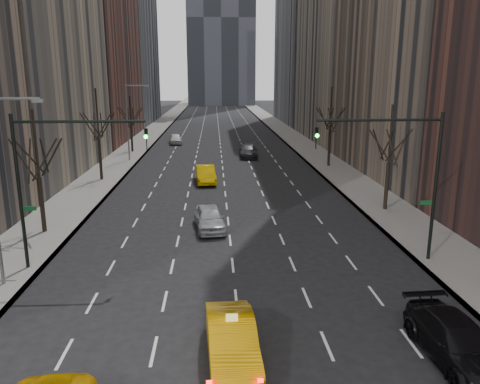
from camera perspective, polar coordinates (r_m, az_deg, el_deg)
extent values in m
cube|color=slate|center=(82.93, -11.09, 6.74)|extent=(4.50, 320.00, 0.15)
cube|color=slate|center=(83.19, 6.00, 6.95)|extent=(4.50, 320.00, 0.15)
cylinder|color=black|center=(32.55, -22.99, -1.43)|extent=(0.28, 0.28, 3.57)
cylinder|color=black|center=(31.83, -23.65, 5.38)|extent=(0.16, 0.16, 4.25)
cylinder|color=black|center=(32.69, -22.75, 4.07)|extent=(0.42, 1.80, 2.52)
cylinder|color=black|center=(31.96, -21.95, 3.94)|extent=(1.74, 0.72, 2.52)
cylinder|color=black|center=(31.22, -22.70, 3.66)|extent=(1.46, 1.25, 2.52)
cylinder|color=black|center=(31.22, -24.27, 3.51)|extent=(0.42, 1.80, 2.52)
cylinder|color=black|center=(31.97, -25.03, 3.65)|extent=(1.74, 0.72, 2.52)
cylinder|color=black|center=(32.70, -24.25, 3.93)|extent=(1.46, 1.25, 2.52)
cylinder|color=black|center=(47.52, -16.66, 3.86)|extent=(0.28, 0.28, 3.99)
cylinder|color=black|center=(47.01, -17.03, 9.11)|extent=(0.16, 0.16, 4.75)
cylinder|color=black|center=(47.89, -16.52, 7.84)|extent=(0.42, 1.80, 2.52)
cylinder|color=black|center=(47.21, -15.89, 7.80)|extent=(1.74, 0.72, 2.52)
cylinder|color=black|center=(46.42, -16.29, 7.68)|extent=(1.46, 1.25, 2.52)
cylinder|color=black|center=(46.32, -17.36, 7.60)|extent=(0.42, 1.80, 2.52)
cylinder|color=black|center=(47.02, -17.98, 7.63)|extent=(1.74, 0.72, 2.52)
cylinder|color=black|center=(47.80, -17.55, 7.75)|extent=(1.46, 1.25, 2.52)
cylinder|color=black|center=(65.02, -13.05, 6.33)|extent=(0.28, 0.28, 3.36)
cylinder|color=black|center=(64.67, -13.23, 9.56)|extent=(0.16, 0.16, 4.00)
cylinder|color=black|center=(65.53, -12.93, 8.95)|extent=(0.42, 1.80, 2.52)
cylinder|color=black|center=(64.88, -12.43, 8.93)|extent=(1.74, 0.72, 2.52)
cylinder|color=black|center=(64.07, -12.68, 8.86)|extent=(1.46, 1.25, 2.52)
cylinder|color=black|center=(63.92, -13.45, 8.81)|extent=(0.42, 1.80, 2.52)
cylinder|color=black|center=(64.58, -13.95, 8.83)|extent=(1.74, 0.72, 2.52)
cylinder|color=black|center=(65.38, -13.68, 8.90)|extent=(1.46, 1.25, 2.52)
cylinder|color=black|center=(36.82, 17.44, 0.71)|extent=(0.28, 0.28, 3.57)
cylinder|color=black|center=(36.18, 17.88, 6.75)|extent=(0.16, 0.16, 4.25)
cylinder|color=black|center=(37.13, 17.54, 5.54)|extent=(0.42, 1.80, 2.52)
cylinder|color=black|center=(36.86, 18.80, 5.39)|extent=(1.74, 0.72, 2.52)
cylinder|color=black|center=(36.02, 19.07, 5.19)|extent=(1.46, 1.25, 2.52)
cylinder|color=black|center=(35.46, 18.03, 5.15)|extent=(0.42, 1.80, 2.52)
cylinder|color=black|center=(35.74, 16.73, 5.30)|extent=(1.74, 0.72, 2.52)
cylinder|color=black|center=(36.58, 16.50, 5.50)|extent=(1.46, 1.25, 2.52)
cylinder|color=black|center=(53.71, 10.82, 5.27)|extent=(0.28, 0.28, 3.99)
cylinder|color=black|center=(53.26, 11.03, 9.93)|extent=(0.16, 0.16, 4.75)
cylinder|color=black|center=(54.20, 10.91, 8.78)|extent=(0.42, 1.80, 2.52)
cylinder|color=black|center=(53.83, 11.74, 8.71)|extent=(1.74, 0.72, 2.52)
cylinder|color=black|center=(52.97, 11.82, 8.63)|extent=(1.46, 1.25, 2.52)
cylinder|color=black|center=(52.49, 11.04, 8.62)|extent=(0.42, 1.80, 2.52)
cylinder|color=black|center=(52.87, 10.19, 8.69)|extent=(1.74, 0.72, 2.52)
cylinder|color=black|center=(53.72, 10.14, 8.77)|extent=(1.46, 1.25, 2.52)
cylinder|color=black|center=(26.18, -25.28, -0.15)|extent=(0.18, 0.18, 8.00)
cylinder|color=black|center=(24.57, -19.04, 8.12)|extent=(6.50, 0.14, 0.14)
imported|color=black|center=(23.99, -11.34, 6.31)|extent=(0.18, 0.22, 1.10)
sphere|color=#0CFF33|center=(23.80, -11.42, 6.61)|extent=(0.20, 0.20, 0.20)
cube|color=#0C5926|center=(26.22, -24.29, -1.84)|extent=(0.70, 0.04, 0.22)
cylinder|color=black|center=(26.92, 22.70, 0.46)|extent=(0.18, 0.18, 8.00)
cylinder|color=black|center=(25.12, 16.70, 8.40)|extent=(6.50, 0.14, 0.14)
imported|color=black|center=(24.32, 9.28, 6.50)|extent=(0.18, 0.22, 1.10)
sphere|color=#0CFF33|center=(24.12, 9.39, 6.80)|extent=(0.20, 0.20, 0.20)
cube|color=#0C5926|center=(26.93, 21.77, -1.21)|extent=(0.70, 0.04, 0.22)
cylinder|color=slate|center=(23.38, -26.23, 10.17)|extent=(2.60, 0.14, 0.14)
cube|color=slate|center=(22.95, -23.40, 10.16)|extent=(0.50, 0.22, 0.15)
cylinder|color=slate|center=(57.73, -13.57, 8.22)|extent=(0.16, 0.16, 9.00)
cylinder|color=slate|center=(57.28, -12.50, 12.55)|extent=(2.60, 0.14, 0.14)
cube|color=slate|center=(57.11, -11.28, 12.51)|extent=(0.50, 0.22, 0.15)
imported|color=#E29A04|center=(17.36, -0.99, -17.68)|extent=(1.96, 4.93, 1.59)
imported|color=#A9ABB1|center=(31.19, -3.74, -3.17)|extent=(2.38, 4.75, 1.55)
imported|color=black|center=(19.04, 24.90, -16.16)|extent=(2.37, 5.32, 1.52)
imported|color=yellow|center=(45.07, -4.22, 2.17)|extent=(2.18, 5.12, 1.64)
imported|color=#2E2D33|center=(59.57, 1.03, 5.03)|extent=(2.40, 5.60, 1.61)
imported|color=silver|center=(72.46, -7.88, 6.44)|extent=(2.41, 4.70, 1.53)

